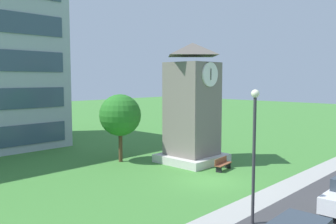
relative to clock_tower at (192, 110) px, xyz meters
name	(u,v)px	position (x,y,z in m)	size (l,w,h in m)	color
ground_plane	(210,181)	(-3.32, -4.26, -4.07)	(160.00, 160.00, 0.00)	#3D7A33
kerb_strip	(270,195)	(-3.32, -8.37, -4.07)	(120.00, 1.60, 0.01)	#9E9E99
clock_tower	(192,110)	(0.00, 0.00, 0.00)	(4.41, 4.41, 9.21)	slate
park_bench	(223,164)	(-0.55, -3.28, -3.61)	(1.85, 0.74, 0.88)	brown
street_lamp	(254,142)	(-7.50, -9.73, -0.36)	(0.36, 0.36, 6.00)	#333338
tree_near_tower	(120,115)	(-3.79, 4.11, -0.42)	(3.24, 3.24, 5.30)	#513823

